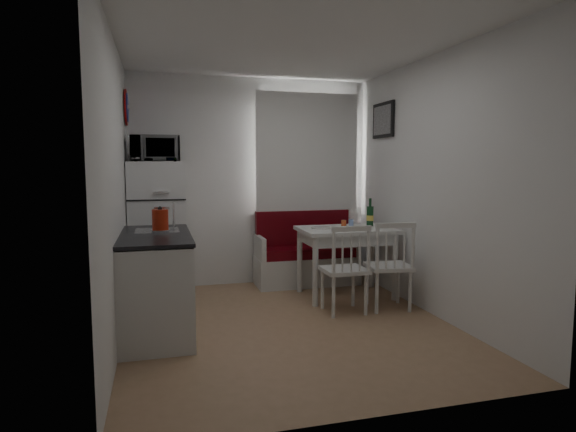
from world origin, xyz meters
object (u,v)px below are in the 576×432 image
Objects in this scene: kitchen_counter at (156,282)px; chair_right at (393,256)px; dining_table at (346,236)px; kettle at (160,220)px; chair_left at (348,260)px; fridge at (158,230)px; wine_bottle at (370,212)px; microwave at (155,149)px; bench at (306,260)px.

chair_right is (2.36, 0.01, 0.12)m from kitchen_counter.
dining_table is 4.63× the size of kettle.
kitchen_counter is 1.86m from chair_left.
chair_left is 1.87m from kettle.
wine_bottle is at bearing -10.91° from fridge.
wine_bottle is at bearing -9.77° from microwave.
chair_right is at bearing -27.81° from fridge.
wine_bottle reaches higher than chair_left.
dining_table is (2.11, 0.68, 0.25)m from kitchen_counter.
kitchen_counter is at bearing -172.67° from chair_right.
dining_table is 2.37m from microwave.
bench is at bearing 136.48° from wine_bottle.
chair_right is at bearing -96.72° from wine_bottle.
bench reaches higher than dining_table.
chair_right is 1.53× the size of wine_bottle.
microwave is (-1.84, 1.18, 1.13)m from chair_left.
dining_table is 2.17m from fridge.
dining_table is 0.72m from chair_right.
kitchen_counter is at bearing -143.65° from bench.
microwave is at bearing -90.00° from fridge.
kettle is 0.70× the size of wine_bottle.
chair_right reaches higher than bench.
wine_bottle reaches higher than chair_right.
bench is 1.06m from wine_bottle.
bench is 2.32m from kettle.
chair_left is 1.50× the size of wine_bottle.
fridge is at bearing 169.09° from wine_bottle.
microwave reaches higher than bench.
microwave is 2.57m from wine_bottle.
bench is 1.88m from fridge.
bench is 3.95× the size of wine_bottle.
microwave is at bearing 89.06° from kitchen_counter.
bench is (1.84, 1.35, -0.15)m from kitchen_counter.
kettle is at bearing 50.25° from kitchen_counter.
chair_right is 0.95× the size of microwave.
fridge is at bearing 159.28° from chair_right.
dining_table is 3.26× the size of wine_bottle.
fridge is 4.72× the size of wine_bottle.
fridge reaches higher than kitchen_counter.
fridge is at bearing 165.48° from dining_table.
bench is at bearing 112.31° from dining_table.
chair_left is 2.22m from fridge.
kettle is at bearing -163.38° from wine_bottle.
dining_table is (0.27, -0.68, 0.40)m from bench.
kettle is at bearing -162.64° from dining_table.
kettle reaches higher than wine_bottle.
chair_right is 2.35m from kettle.
microwave is 1.32m from kettle.
chair_right is (0.25, -0.67, -0.13)m from dining_table.
kitchen_counter reaches higher than kettle.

